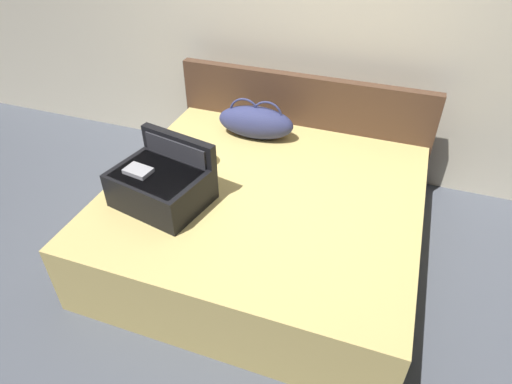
% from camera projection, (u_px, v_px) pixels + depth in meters
% --- Properties ---
extents(ground_plane, '(12.00, 12.00, 0.00)m').
position_uv_depth(ground_plane, '(243.00, 288.00, 2.87)').
color(ground_plane, '#4C515B').
extents(back_wall, '(8.00, 0.10, 2.60)m').
position_uv_depth(back_wall, '(318.00, 13.00, 3.32)').
color(back_wall, beige).
rests_on(back_wall, ground).
extents(bed, '(1.99, 1.86, 0.50)m').
position_uv_depth(bed, '(263.00, 221.00, 3.02)').
color(bed, tan).
rests_on(bed, ground).
extents(headboard, '(2.03, 0.08, 0.91)m').
position_uv_depth(headboard, '(301.00, 129.00, 3.62)').
color(headboard, '#4C3323').
rests_on(headboard, ground).
extents(hard_case_large, '(0.62, 0.54, 0.39)m').
position_uv_depth(hard_case_large, '(162.00, 183.00, 2.71)').
color(hard_case_large, black).
rests_on(hard_case_large, bed).
extents(duffel_bag, '(0.60, 0.27, 0.31)m').
position_uv_depth(duffel_bag, '(256.00, 122.00, 3.35)').
color(duffel_bag, navy).
rests_on(duffel_bag, bed).
extents(pillow_near_headboard, '(0.55, 0.35, 0.14)m').
position_uv_depth(pillow_near_headboard, '(180.00, 152.00, 3.12)').
color(pillow_near_headboard, white).
rests_on(pillow_near_headboard, bed).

